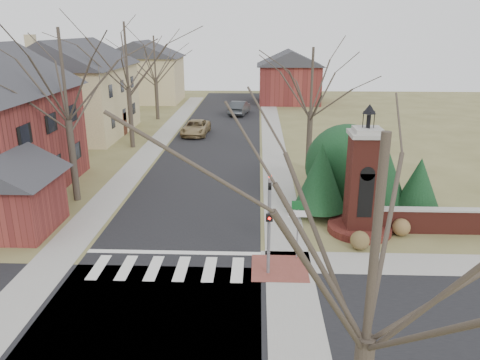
{
  "coord_description": "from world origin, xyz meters",
  "views": [
    {
      "loc": [
        3.79,
        -16.95,
        9.87
      ],
      "look_at": [
        2.91,
        6.0,
        2.35
      ],
      "focal_mm": 35.0,
      "sensor_mm": 36.0,
      "label": 1
    }
  ],
  "objects_px": {
    "brick_gate_monument": "(362,191)",
    "sign_post": "(298,218)",
    "traffic_signal_pole": "(269,216)",
    "pickup_truck": "(196,128)",
    "distant_car": "(239,108)"
  },
  "relations": [
    {
      "from": "brick_gate_monument",
      "to": "distant_car",
      "type": "height_order",
      "value": "brick_gate_monument"
    },
    {
      "from": "traffic_signal_pole",
      "to": "brick_gate_monument",
      "type": "relative_size",
      "value": 0.69
    },
    {
      "from": "brick_gate_monument",
      "to": "distant_car",
      "type": "relative_size",
      "value": 1.31
    },
    {
      "from": "traffic_signal_pole",
      "to": "pickup_truck",
      "type": "xyz_separation_m",
      "value": [
        -6.46,
        26.43,
        -1.89
      ]
    },
    {
      "from": "pickup_truck",
      "to": "distant_car",
      "type": "relative_size",
      "value": 1.01
    },
    {
      "from": "brick_gate_monument",
      "to": "traffic_signal_pole",
      "type": "bearing_deg",
      "value": -136.76
    },
    {
      "from": "traffic_signal_pole",
      "to": "pickup_truck",
      "type": "distance_m",
      "value": 27.27
    },
    {
      "from": "distant_car",
      "to": "sign_post",
      "type": "bearing_deg",
      "value": 106.11
    },
    {
      "from": "pickup_truck",
      "to": "brick_gate_monument",
      "type": "bearing_deg",
      "value": -60.13
    },
    {
      "from": "sign_post",
      "to": "distant_car",
      "type": "xyz_separation_m",
      "value": [
        -3.99,
        36.15,
        -1.14
      ]
    },
    {
      "from": "brick_gate_monument",
      "to": "sign_post",
      "type": "bearing_deg",
      "value": -138.58
    },
    {
      "from": "sign_post",
      "to": "brick_gate_monument",
      "type": "xyz_separation_m",
      "value": [
        3.41,
        3.01,
        0.22
      ]
    },
    {
      "from": "brick_gate_monument",
      "to": "distant_car",
      "type": "xyz_separation_m",
      "value": [
        -7.4,
        33.14,
        -1.35
      ]
    },
    {
      "from": "pickup_truck",
      "to": "distant_car",
      "type": "height_order",
      "value": "distant_car"
    },
    {
      "from": "sign_post",
      "to": "brick_gate_monument",
      "type": "height_order",
      "value": "brick_gate_monument"
    }
  ]
}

